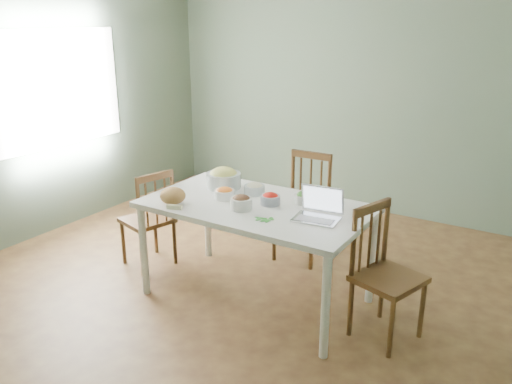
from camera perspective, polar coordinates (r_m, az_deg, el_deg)
The scene contains 19 objects.
floor at distance 4.47m, azimuth -1.61°, elevation -10.93°, with size 5.00×5.00×0.00m, color #46291A.
wall_back at distance 6.19m, azimuth 11.43°, elevation 10.31°, with size 5.00×0.00×2.70m, color #5D6D59.
wall_left at distance 5.75m, azimuth -23.22°, elevation 8.57°, with size 0.00×5.00×2.70m, color #5D6D59.
window_left at distance 5.88m, azimuth -20.90°, elevation 10.53°, with size 0.04×1.60×1.20m, color white.
dining_table at distance 4.22m, azimuth -0.00°, elevation -6.59°, with size 1.75×0.99×0.82m, color white, non-canonical shape.
chair_far at distance 4.90m, azimuth 5.01°, elevation -1.79°, with size 0.45×0.42×1.01m, color #472815, non-canonical shape.
chair_left at distance 4.88m, azimuth -11.85°, elevation -2.76°, with size 0.41×0.39×0.92m, color #472815, non-canonical shape.
chair_right at distance 3.80m, azimuth 14.39°, elevation -8.89°, with size 0.43×0.41×0.97m, color #472815, non-canonical shape.
bread_boule at distance 4.10m, azimuth -9.12°, elevation -0.41°, with size 0.20×0.20×0.13m, color #A47E3F.
butter_stick at distance 4.00m, azimuth -8.92°, elevation -1.64°, with size 0.12×0.03×0.03m, color beige.
bowl_squash at distance 4.44m, azimuth -3.58°, elevation 1.56°, with size 0.29×0.29×0.17m, color tan, non-canonical shape.
bowl_carrot at distance 4.18m, azimuth -3.46°, elevation -0.12°, with size 0.16×0.16×0.09m, color #C7720C, non-canonical shape.
bowl_onion at distance 4.28m, azimuth -0.17°, elevation 0.40°, with size 0.17×0.17×0.09m, color beige, non-canonical shape.
bowl_mushroom at distance 3.94m, azimuth -1.63°, elevation -1.13°, with size 0.17×0.17×0.11m, color #412817, non-canonical shape.
bowl_redpep at distance 4.04m, azimuth 1.57°, elevation -0.74°, with size 0.16×0.16×0.09m, color #B60009, non-canonical shape.
bowl_broccoli at distance 4.08m, azimuth 5.28°, elevation -0.60°, with size 0.15×0.15×0.09m, color #1E4213, non-canonical shape.
flatbread at distance 4.20m, azimuth 6.94°, elevation -0.62°, with size 0.21×0.21×0.02m, color #CAB18B.
basil_bunch at distance 3.76m, azimuth 0.80°, elevation -2.88°, with size 0.17×0.17×0.02m, color #1E7D22, non-canonical shape.
laptop at distance 3.73m, azimuth 6.68°, elevation -1.48°, with size 0.32×0.26×0.22m, color silver, non-canonical shape.
Camera 1 is at (2.17, -3.23, 2.21)m, focal length 36.47 mm.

